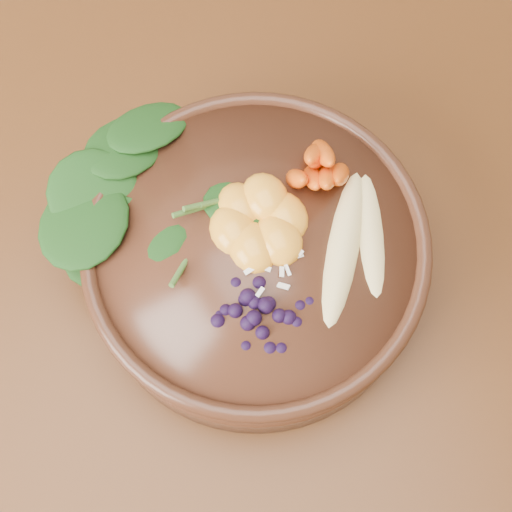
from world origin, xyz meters
TOP-DOWN VIEW (x-y plane):
  - ground at (0.00, 0.00)m, footprint 4.00×4.00m
  - dining_table at (0.00, 0.00)m, footprint 1.60×0.90m
  - stoneware_bowl at (0.21, -0.02)m, footprint 0.43×0.43m
  - kale_heap at (0.19, 0.06)m, footprint 0.27×0.26m
  - carrot_cluster at (0.30, 0.03)m, footprint 0.09×0.09m
  - banana_halves at (0.29, -0.06)m, footprint 0.14×0.17m
  - mandarin_cluster at (0.22, -0.01)m, footprint 0.13×0.13m
  - blueberry_pile at (0.18, -0.09)m, footprint 0.18×0.16m
  - coconut_flakes at (0.20, -0.04)m, footprint 0.13×0.11m

SIDE VIEW (x-z plane):
  - ground at x=0.00m, z-range 0.00..0.00m
  - dining_table at x=0.00m, z-range 0.28..1.03m
  - stoneware_bowl at x=0.21m, z-range 0.75..0.84m
  - coconut_flakes at x=0.20m, z-range 0.84..0.85m
  - banana_halves at x=0.29m, z-range 0.84..0.87m
  - mandarin_cluster at x=0.22m, z-range 0.84..0.87m
  - blueberry_pile at x=0.18m, z-range 0.84..0.88m
  - kale_heap at x=0.19m, z-range 0.84..0.89m
  - carrot_cluster at x=0.30m, z-range 0.84..0.93m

